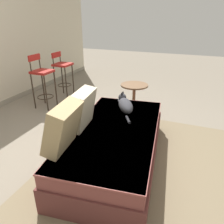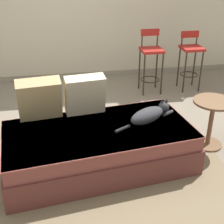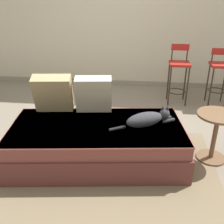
% 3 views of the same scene
% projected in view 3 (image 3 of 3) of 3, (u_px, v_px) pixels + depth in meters
% --- Properties ---
extents(ground_plane, '(16.00, 16.00, 0.00)m').
position_uv_depth(ground_plane, '(103.00, 141.00, 3.31)').
color(ground_plane, slate).
rests_on(ground_plane, ground).
extents(wall_back_panel, '(8.00, 0.10, 2.60)m').
position_uv_depth(wall_back_panel, '(120.00, 16.00, 4.79)').
color(wall_back_panel, beige).
rests_on(wall_back_panel, ground).
extents(wall_baseboard_trim, '(8.00, 0.02, 0.09)m').
position_uv_depth(wall_baseboard_trim, '(119.00, 82.00, 5.27)').
color(wall_baseboard_trim, gray).
rests_on(wall_baseboard_trim, ground).
extents(area_rug, '(2.55, 2.03, 0.01)m').
position_uv_depth(area_rug, '(93.00, 176.00, 2.68)').
color(area_rug, '#75664C').
rests_on(area_rug, ground).
extents(couch, '(1.95, 1.15, 0.43)m').
position_uv_depth(couch, '(97.00, 142.00, 2.86)').
color(couch, brown).
rests_on(couch, ground).
extents(throw_pillow_corner, '(0.46, 0.32, 0.46)m').
position_uv_depth(throw_pillow_corner, '(53.00, 93.00, 3.00)').
color(throw_pillow_corner, tan).
rests_on(throw_pillow_corner, couch).
extents(throw_pillow_middle, '(0.43, 0.27, 0.43)m').
position_uv_depth(throw_pillow_middle, '(94.00, 94.00, 3.01)').
color(throw_pillow_middle, beige).
rests_on(throw_pillow_middle, couch).
extents(cat, '(0.69, 0.40, 0.19)m').
position_uv_depth(cat, '(147.00, 119.00, 2.74)').
color(cat, '#333338').
rests_on(cat, couch).
extents(bar_stool_near_window, '(0.32, 0.32, 0.95)m').
position_uv_depth(bar_stool_near_window, '(179.00, 71.00, 4.23)').
color(bar_stool_near_window, '#2D2319').
rests_on(bar_stool_near_window, ground).
extents(bar_stool_by_doorway, '(0.32, 0.32, 0.90)m').
position_uv_depth(bar_stool_by_doorway, '(219.00, 72.00, 4.16)').
color(bar_stool_by_doorway, '#2D2319').
rests_on(bar_stool_by_doorway, ground).
extents(side_table, '(0.44, 0.44, 0.55)m').
position_uv_depth(side_table, '(216.00, 130.00, 2.81)').
color(side_table, brown).
rests_on(side_table, ground).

